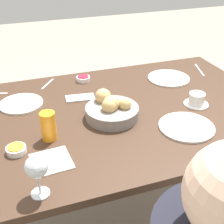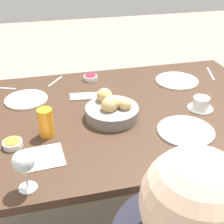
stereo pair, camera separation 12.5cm
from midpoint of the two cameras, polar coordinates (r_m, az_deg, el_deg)
The scene contains 15 objects.
ground_plane at distance 2.03m, azimuth 3.39°, elevation -19.10°, with size 10.00×10.00×0.00m, color gray.
dining_table at distance 1.57m, azimuth 4.15°, elevation -2.50°, with size 1.56×1.03×0.78m.
bread_basket at distance 1.45m, azimuth 2.39°, elevation 0.42°, with size 0.25×0.25×0.12m.
plate_near_left at distance 1.87m, azimuth 13.67°, elevation 5.54°, with size 0.25×0.25×0.01m.
plate_near_right at distance 1.66m, azimuth -13.36°, elevation 2.19°, with size 0.22×0.22×0.01m.
plate_far_center at distance 1.41m, azimuth 15.81°, elevation -3.42°, with size 0.25×0.25×0.01m.
juice_glass at distance 1.33m, azimuth -9.39°, elevation -2.00°, with size 0.06×0.06×0.13m.
wine_glass at distance 1.04m, azimuth -12.57°, elevation -9.16°, with size 0.08×0.08×0.16m.
coffee_cup at distance 1.60m, azimuth 18.12°, elevation 1.38°, with size 0.12×0.12×0.06m.
jam_bowl_berry at distance 1.84m, azimuth -2.00°, elevation 6.27°, with size 0.08×0.08×0.03m.
jam_bowl_honey at distance 1.31m, azimuth -15.13°, elevation -5.71°, with size 0.08×0.08×0.03m.
fork_silver at distance 2.04m, azimuth 19.29°, elevation 6.63°, with size 0.07×0.19×0.00m.
spoon_coffee at distance 1.84m, azimuth -8.42°, elevation 5.53°, with size 0.09×0.12×0.00m.
napkin at distance 1.24m, azimuth -9.42°, elevation -8.22°, with size 0.16×0.16×0.00m.
cell_phone at distance 1.65m, azimuth -2.95°, elevation 2.81°, with size 0.16×0.09×0.01m.
Camera 2 is at (0.36, 1.27, 1.54)m, focal length 50.00 mm.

